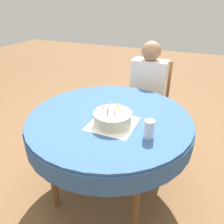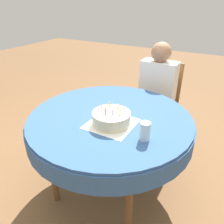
{
  "view_description": "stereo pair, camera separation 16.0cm",
  "coord_description": "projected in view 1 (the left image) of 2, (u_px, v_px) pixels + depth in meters",
  "views": [
    {
      "loc": [
        0.59,
        -1.34,
        1.57
      ],
      "look_at": [
        0.03,
        -0.03,
        0.82
      ],
      "focal_mm": 35.0,
      "sensor_mm": 36.0,
      "label": 1
    },
    {
      "loc": [
        0.73,
        -1.26,
        1.57
      ],
      "look_at": [
        0.03,
        -0.03,
        0.82
      ],
      "focal_mm": 35.0,
      "sensor_mm": 36.0,
      "label": 2
    }
  ],
  "objects": [
    {
      "name": "person",
      "position": [
        148.0,
        86.0,
        2.38
      ],
      "size": [
        0.37,
        0.29,
        1.18
      ],
      "rotation": [
        0.0,
        0.0,
        -0.02
      ],
      "color": "#9E7051",
      "rests_on": "ground_plane"
    },
    {
      "name": "birthday_cake",
      "position": [
        113.0,
        118.0,
        1.54
      ],
      "size": [
        0.27,
        0.27,
        0.14
      ],
      "color": "beige",
      "rests_on": "dining_table"
    },
    {
      "name": "ground_plane",
      "position": [
        110.0,
        187.0,
        2.03
      ],
      "size": [
        12.0,
        12.0,
        0.0
      ],
      "primitive_type": "plane",
      "color": "brown"
    },
    {
      "name": "napkin",
      "position": [
        113.0,
        124.0,
        1.56
      ],
      "size": [
        0.32,
        0.32,
        0.0
      ],
      "color": "white",
      "rests_on": "dining_table"
    },
    {
      "name": "chair",
      "position": [
        149.0,
        100.0,
        2.56
      ],
      "size": [
        0.45,
        0.45,
        0.94
      ],
      "rotation": [
        0.0,
        0.0,
        -0.02
      ],
      "color": "brown",
      "rests_on": "ground_plane"
    },
    {
      "name": "drinking_glass",
      "position": [
        149.0,
        129.0,
        1.38
      ],
      "size": [
        0.07,
        0.07,
        0.12
      ],
      "color": "silver",
      "rests_on": "dining_table"
    },
    {
      "name": "dining_table",
      "position": [
        109.0,
        125.0,
        1.71
      ],
      "size": [
        1.27,
        1.27,
        0.76
      ],
      "color": "#335689",
      "rests_on": "ground_plane"
    }
  ]
}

